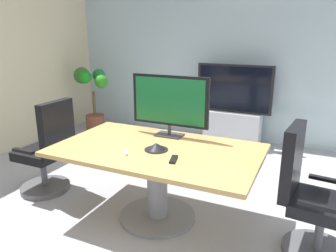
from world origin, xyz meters
The scene contains 11 objects.
ground_plane centered at (0.00, 0.00, 0.00)m, with size 7.25×7.25×0.00m, color #99999E.
wall_back_glass_partition centered at (0.00, 3.12, 1.37)m, with size 5.86×0.10×2.75m, color #9EB2B7.
conference_table centered at (0.06, 0.27, 0.55)m, with size 1.92×1.14×0.74m.
office_chair_left centered at (-1.31, 0.24, 0.46)m, with size 0.60×0.57×1.09m.
office_chair_right centered at (1.43, 0.33, 0.46)m, with size 0.62×0.60×1.09m.
tv_monitor centered at (0.01, 0.67, 1.10)m, with size 0.84×0.18×0.64m.
wall_display_unit centered at (0.18, 2.77, 0.44)m, with size 1.20×0.36×1.31m.
potted_plant centered at (-2.36, 2.43, 0.69)m, with size 0.70×0.60×1.17m.
conference_phone centered at (0.08, 0.22, 0.77)m, with size 0.22×0.22×0.07m.
remote_control centered at (0.33, 0.06, 0.75)m, with size 0.05×0.17×0.02m, color black.
whiteboard_marker centered at (-0.13, 0.02, 0.75)m, with size 0.13×0.02×0.02m, color silver.
Camera 1 is at (1.38, -2.31, 1.81)m, focal length 34.79 mm.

